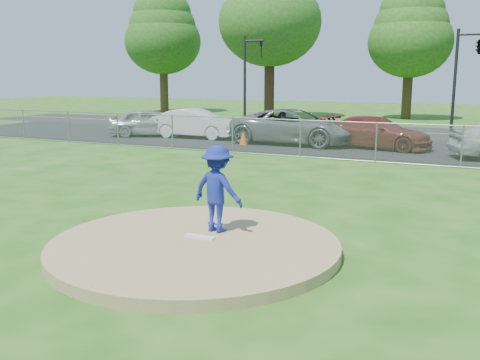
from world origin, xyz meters
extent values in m
plane|color=#1E4E11|center=(0.00, 10.00, 0.00)|extent=(120.00, 120.00, 0.00)
cylinder|color=#957D51|center=(0.00, 0.00, 0.10)|extent=(5.40, 5.40, 0.20)
cube|color=white|center=(0.00, 0.20, 0.22)|extent=(0.60, 0.15, 0.04)
cube|color=gray|center=(0.00, 12.00, 0.75)|extent=(40.00, 0.06, 1.50)
cube|color=black|center=(0.00, 16.50, 0.01)|extent=(50.00, 8.00, 0.01)
cube|color=black|center=(0.00, 24.00, 0.00)|extent=(60.00, 7.00, 0.01)
cylinder|color=#3D2816|center=(-22.00, 33.00, 2.10)|extent=(0.74, 0.74, 4.20)
ellipsoid|color=#1D4C14|center=(-22.00, 33.00, 6.22)|extent=(6.72, 6.72, 5.71)
ellipsoid|color=#1D4C14|center=(-22.00, 33.00, 7.39)|extent=(5.91, 5.91, 5.03)
ellipsoid|color=#1D4C14|center=(-22.00, 33.00, 8.57)|extent=(5.11, 5.11, 4.34)
cylinder|color=#321D12|center=(-11.00, 31.00, 2.45)|extent=(0.78, 0.78, 4.90)
ellipsoid|color=#215316|center=(-11.00, 31.00, 7.25)|extent=(7.84, 7.84, 6.66)
ellipsoid|color=#215316|center=(-11.00, 31.00, 8.62)|extent=(6.90, 6.90, 5.86)
cylinder|color=#342513|center=(-1.00, 34.00, 1.92)|extent=(0.72, 0.72, 3.85)
ellipsoid|color=#215215|center=(-1.00, 34.00, 5.70)|extent=(6.16, 6.16, 5.24)
ellipsoid|color=#215215|center=(-1.00, 34.00, 6.78)|extent=(5.42, 5.42, 4.61)
ellipsoid|color=#215215|center=(-1.00, 34.00, 7.85)|extent=(4.68, 4.68, 3.98)
cylinder|color=black|center=(-9.00, 22.00, 2.80)|extent=(0.16, 0.16, 5.60)
cylinder|color=black|center=(-8.40, 22.00, 5.30)|extent=(1.20, 0.12, 0.12)
imported|color=black|center=(-7.92, 22.00, 4.80)|extent=(0.16, 0.20, 1.00)
cylinder|color=black|center=(3.00, 22.00, 2.80)|extent=(0.16, 0.16, 5.60)
cylinder|color=black|center=(3.60, 22.00, 5.30)|extent=(1.20, 0.12, 0.12)
imported|color=black|center=(4.08, 22.00, 4.80)|extent=(0.53, 2.48, 1.00)
imported|color=navy|center=(0.10, 0.76, 1.05)|extent=(1.19, 0.81, 1.70)
cone|color=#D75D0B|center=(-5.74, 14.74, 0.41)|extent=(0.41, 0.41, 0.80)
imported|color=#A2A3A7|center=(-11.88, 15.92, 0.75)|extent=(4.69, 3.37, 1.48)
imported|color=white|center=(-9.21, 16.26, 0.77)|extent=(4.64, 1.72, 1.51)
imported|color=slate|center=(-3.66, 15.98, 0.84)|extent=(6.11, 2.99, 1.67)
imported|color=maroon|center=(0.23, 16.08, 0.72)|extent=(5.16, 2.78, 1.42)
camera|label=1|loc=(4.80, -8.29, 3.21)|focal=40.00mm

